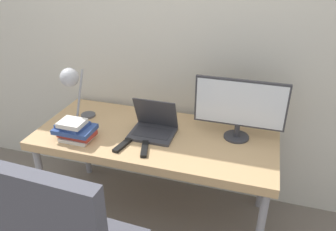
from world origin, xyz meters
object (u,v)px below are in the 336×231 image
Objects in this scene: laptop at (154,127)px; desk_lamp at (72,82)px; book_stack at (75,130)px; monitor at (240,106)px.

laptop is 0.69× the size of desk_lamp.
desk_lamp is at bearing 117.19° from book_stack.
monitor is 1.10m from book_stack.
book_stack is at bearing -62.81° from desk_lamp.
monitor is 1.34× the size of desk_lamp.
monitor reaches higher than laptop.
desk_lamp is at bearing -174.36° from laptop.
desk_lamp is (-1.12, -0.17, 0.10)m from monitor.
monitor is at bearing 18.05° from book_stack.
monitor reaches higher than book_stack.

